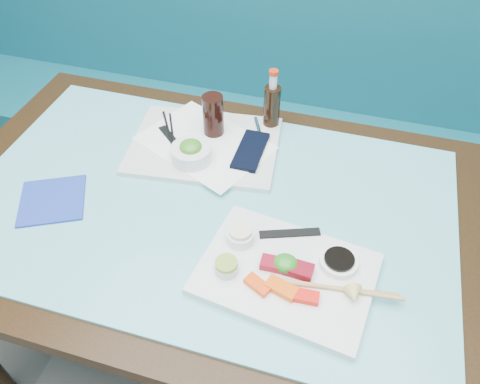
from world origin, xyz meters
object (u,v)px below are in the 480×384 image
(sashimi_plate, at_px, (286,274))
(blue_napkin, at_px, (52,200))
(cola_bottle_body, at_px, (272,108))
(serving_tray, at_px, (205,146))
(booth_bench, at_px, (275,127))
(dining_table, at_px, (208,226))
(cola_glass, at_px, (213,115))
(seaweed_bowl, at_px, (191,154))

(sashimi_plate, distance_m, blue_napkin, 0.62)
(cola_bottle_body, bearing_deg, serving_tray, -137.35)
(booth_bench, bearing_deg, dining_table, -90.00)
(cola_glass, bearing_deg, seaweed_bowl, -98.75)
(serving_tray, bearing_deg, dining_table, -76.35)
(serving_tray, height_order, cola_glass, cola_glass)
(booth_bench, xyz_separation_m, cola_bottle_body, (0.08, -0.49, 0.45))
(serving_tray, bearing_deg, cola_bottle_body, 35.84)
(cola_glass, height_order, cola_bottle_body, same)
(dining_table, height_order, blue_napkin, blue_napkin)
(booth_bench, relative_size, serving_tray, 7.32)
(booth_bench, xyz_separation_m, serving_tray, (-0.07, -0.64, 0.39))
(booth_bench, relative_size, blue_napkin, 18.97)
(seaweed_bowl, bearing_deg, sashimi_plate, -41.40)
(sashimi_plate, relative_size, serving_tray, 0.90)
(booth_bench, bearing_deg, blue_napkin, -111.68)
(sashimi_plate, relative_size, cola_glass, 3.03)
(dining_table, distance_m, sashimi_plate, 0.31)
(sashimi_plate, bearing_deg, seaweed_bowl, 146.16)
(booth_bench, relative_size, sashimi_plate, 8.11)
(booth_bench, relative_size, dining_table, 2.14)
(sashimi_plate, bearing_deg, blue_napkin, -177.57)
(dining_table, relative_size, blue_napkin, 8.85)
(cola_bottle_body, distance_m, blue_napkin, 0.65)
(booth_bench, xyz_separation_m, seaweed_bowl, (-0.08, -0.71, 0.42))
(blue_napkin, bearing_deg, serving_tray, 45.58)
(cola_bottle_body, height_order, blue_napkin, cola_bottle_body)
(sashimi_plate, distance_m, serving_tray, 0.48)
(serving_tray, distance_m, cola_glass, 0.09)
(dining_table, distance_m, seaweed_bowl, 0.20)
(cola_glass, relative_size, cola_bottle_body, 0.89)
(booth_bench, distance_m, blue_napkin, 1.09)
(seaweed_bowl, distance_m, blue_napkin, 0.37)
(serving_tray, xyz_separation_m, seaweed_bowl, (-0.01, -0.07, 0.03))
(sashimi_plate, xyz_separation_m, blue_napkin, (-0.62, 0.06, -0.01))
(booth_bench, xyz_separation_m, blue_napkin, (-0.38, -0.95, 0.39))
(booth_bench, relative_size, seaweed_bowl, 27.58)
(seaweed_bowl, relative_size, cola_bottle_body, 0.79)
(sashimi_plate, relative_size, seaweed_bowl, 3.40)
(cola_glass, xyz_separation_m, blue_napkin, (-0.31, -0.36, -0.07))
(cola_bottle_body, bearing_deg, dining_table, -103.43)
(dining_table, relative_size, seaweed_bowl, 12.87)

